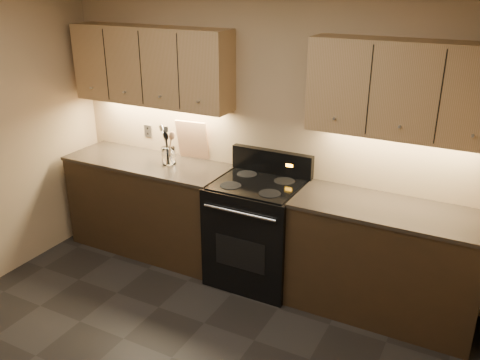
% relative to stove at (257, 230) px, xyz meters
% --- Properties ---
extents(wall_back, '(4.00, 0.04, 2.60)m').
position_rel_stove_xyz_m(wall_back, '(-0.08, 0.32, 0.82)').
color(wall_back, tan).
rests_on(wall_back, ground).
extents(counter_left, '(1.62, 0.62, 0.93)m').
position_rel_stove_xyz_m(counter_left, '(-1.18, 0.02, -0.01)').
color(counter_left, black).
rests_on(counter_left, ground).
extents(counter_right, '(1.46, 0.62, 0.93)m').
position_rel_stove_xyz_m(counter_right, '(1.10, 0.02, -0.01)').
color(counter_right, black).
rests_on(counter_right, ground).
extents(stove, '(0.76, 0.68, 1.14)m').
position_rel_stove_xyz_m(stove, '(0.00, 0.00, 0.00)').
color(stove, black).
rests_on(stove, ground).
extents(upper_cab_left, '(1.60, 0.30, 0.70)m').
position_rel_stove_xyz_m(upper_cab_left, '(-1.18, 0.17, 1.32)').
color(upper_cab_left, '#A77D53').
rests_on(upper_cab_left, wall_back).
extents(upper_cab_right, '(1.44, 0.30, 0.70)m').
position_rel_stove_xyz_m(upper_cab_right, '(1.10, 0.17, 1.32)').
color(upper_cab_right, '#A77D53').
rests_on(upper_cab_right, wall_back).
extents(outlet_plate, '(0.08, 0.01, 0.12)m').
position_rel_stove_xyz_m(outlet_plate, '(-1.38, 0.31, 0.64)').
color(outlet_plate, '#B2B5BA').
rests_on(outlet_plate, wall_back).
extents(utensil_crock, '(0.13, 0.13, 0.16)m').
position_rel_stove_xyz_m(utensil_crock, '(-0.95, 0.04, 0.53)').
color(utensil_crock, white).
rests_on(utensil_crock, counter_left).
extents(cutting_board, '(0.32, 0.14, 0.38)m').
position_rel_stove_xyz_m(cutting_board, '(-0.82, 0.27, 0.64)').
color(cutting_board, tan).
rests_on(cutting_board, counter_left).
extents(wooden_spoon, '(0.13, 0.09, 0.30)m').
position_rel_stove_xyz_m(wooden_spoon, '(-0.96, 0.04, 0.62)').
color(wooden_spoon, tan).
rests_on(wooden_spoon, utensil_crock).
extents(black_spoon, '(0.12, 0.15, 0.34)m').
position_rel_stove_xyz_m(black_spoon, '(-0.96, 0.05, 0.63)').
color(black_spoon, black).
rests_on(black_spoon, utensil_crock).
extents(black_turner, '(0.17, 0.18, 0.36)m').
position_rel_stove_xyz_m(black_turner, '(-0.93, 0.02, 0.64)').
color(black_turner, black).
rests_on(black_turner, utensil_crock).
extents(steel_spatula, '(0.23, 0.13, 0.38)m').
position_rel_stove_xyz_m(steel_spatula, '(-0.91, 0.04, 0.65)').
color(steel_spatula, silver).
rests_on(steel_spatula, utensil_crock).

